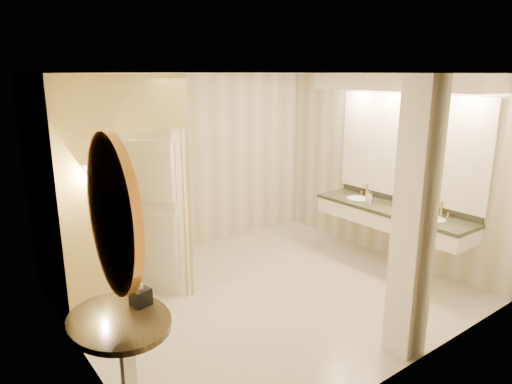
# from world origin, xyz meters

# --- Properties ---
(floor) EXTENTS (4.50, 4.50, 0.00)m
(floor) POSITION_xyz_m (0.00, 0.00, 0.00)
(floor) COLOR beige
(floor) RESTS_ON ground
(ceiling) EXTENTS (4.50, 4.50, 0.00)m
(ceiling) POSITION_xyz_m (0.00, 0.00, 2.70)
(ceiling) COLOR white
(ceiling) RESTS_ON wall_back
(wall_back) EXTENTS (4.50, 0.02, 2.70)m
(wall_back) POSITION_xyz_m (0.00, 2.00, 1.35)
(wall_back) COLOR beige
(wall_back) RESTS_ON floor
(wall_front) EXTENTS (4.50, 0.02, 2.70)m
(wall_front) POSITION_xyz_m (0.00, -2.00, 1.35)
(wall_front) COLOR beige
(wall_front) RESTS_ON floor
(wall_left) EXTENTS (0.02, 4.00, 2.70)m
(wall_left) POSITION_xyz_m (-2.25, 0.00, 1.35)
(wall_left) COLOR beige
(wall_left) RESTS_ON floor
(wall_right) EXTENTS (0.02, 4.00, 2.70)m
(wall_right) POSITION_xyz_m (2.25, 0.00, 1.35)
(wall_right) COLOR beige
(wall_right) RESTS_ON floor
(toilet_closet) EXTENTS (1.50, 1.55, 2.70)m
(toilet_closet) POSITION_xyz_m (-1.13, 0.96, 1.39)
(toilet_closet) COLOR #D5C96F
(toilet_closet) RESTS_ON floor
(wall_sconce) EXTENTS (0.14, 0.14, 0.42)m
(wall_sconce) POSITION_xyz_m (-1.93, 0.43, 1.73)
(wall_sconce) COLOR gold
(wall_sconce) RESTS_ON toilet_closet
(vanity) EXTENTS (0.75, 2.51, 2.09)m
(vanity) POSITION_xyz_m (1.98, -0.40, 1.63)
(vanity) COLOR white
(vanity) RESTS_ON floor
(console_shelf) EXTENTS (0.95, 0.95, 1.92)m
(console_shelf) POSITION_xyz_m (-2.21, -1.00, 1.34)
(console_shelf) COLOR black
(console_shelf) RESTS_ON floor
(pillar) EXTENTS (0.30, 0.30, 2.70)m
(pillar) POSITION_xyz_m (0.35, -1.80, 1.35)
(pillar) COLOR white
(pillar) RESTS_ON floor
(tissue_box) EXTENTS (0.17, 0.17, 0.14)m
(tissue_box) POSITION_xyz_m (-2.01, -0.90, 0.94)
(tissue_box) COLOR black
(tissue_box) RESTS_ON console_shelf
(toilet) EXTENTS (0.39, 0.67, 0.67)m
(toilet) POSITION_xyz_m (-1.95, 1.75, 0.34)
(toilet) COLOR white
(toilet) RESTS_ON floor
(soap_bottle_a) EXTENTS (0.07, 0.07, 0.13)m
(soap_bottle_a) POSITION_xyz_m (1.82, -0.08, 0.94)
(soap_bottle_a) COLOR beige
(soap_bottle_a) RESTS_ON vanity
(soap_bottle_b) EXTENTS (0.12, 0.12, 0.12)m
(soap_bottle_b) POSITION_xyz_m (1.94, 0.00, 0.93)
(soap_bottle_b) COLOR silver
(soap_bottle_b) RESTS_ON vanity
(soap_bottle_c) EXTENTS (0.09, 0.09, 0.19)m
(soap_bottle_c) POSITION_xyz_m (1.82, -0.07, 0.97)
(soap_bottle_c) COLOR #C6B28C
(soap_bottle_c) RESTS_ON vanity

